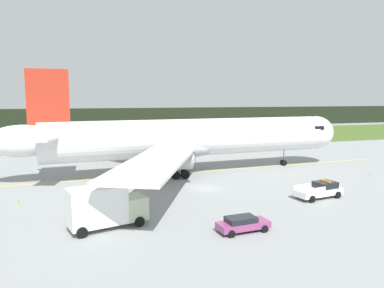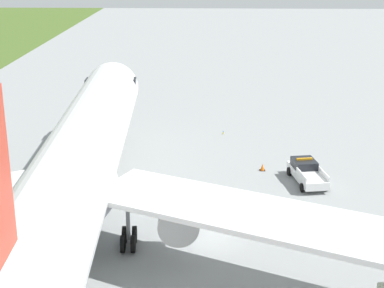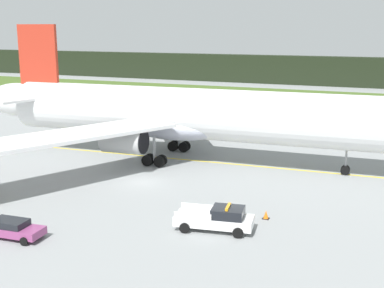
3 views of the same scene
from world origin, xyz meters
TOP-DOWN VIEW (x-y plane):
  - ground at (0.00, 0.00)m, footprint 320.00×320.00m
  - taxiway_centerline_main at (1.33, 9.45)m, footprint 68.11×3.96m
  - airliner at (0.67, 9.42)m, footprint 52.99×50.33m
  - ops_pickup_truck at (10.76, -8.37)m, footprint 5.91×3.07m
  - apron_cone at (13.42, -4.73)m, footprint 0.52×0.52m
  - taxiway_edge_light_east at (24.39, -1.30)m, footprint 0.12×0.12m

SIDE VIEW (x-z plane):
  - ground at x=0.00m, z-range 0.00..0.00m
  - taxiway_centerline_main at x=1.33m, z-range 0.00..0.01m
  - taxiway_edge_light_east at x=24.39m, z-range 0.02..0.38m
  - apron_cone at x=13.42m, z-range -0.01..0.64m
  - ops_pickup_truck at x=10.76m, z-range -0.07..1.87m
  - airliner at x=0.67m, z-range -2.29..12.51m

